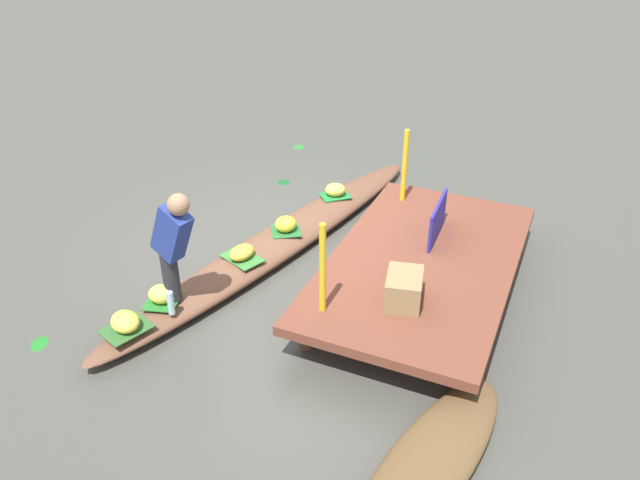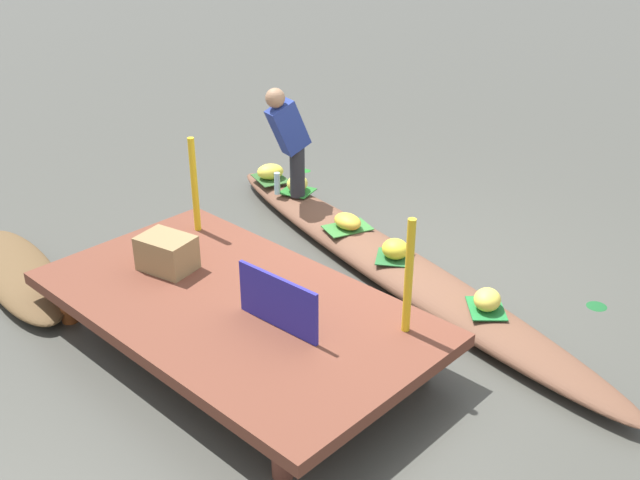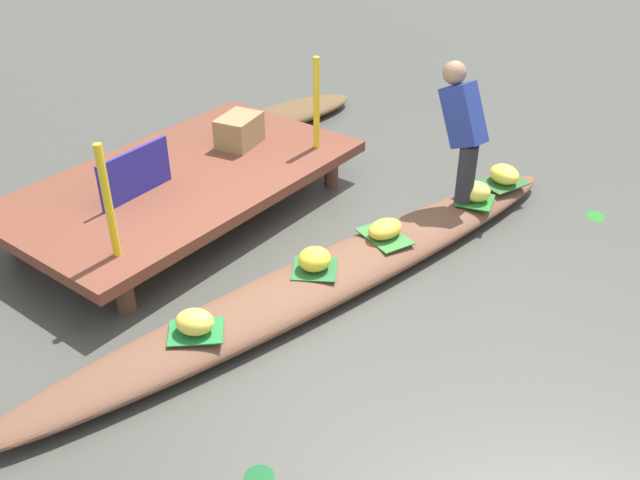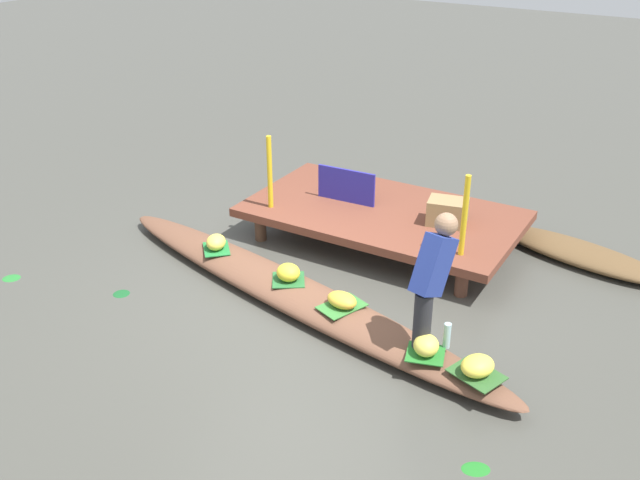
% 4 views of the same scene
% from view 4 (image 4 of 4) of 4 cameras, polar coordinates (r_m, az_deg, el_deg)
% --- Properties ---
extents(canal_water, '(40.00, 40.00, 0.00)m').
position_cam_4_polar(canal_water, '(7.42, -2.28, -4.94)').
color(canal_water, '#46463F').
rests_on(canal_water, ground).
extents(dock_platform, '(3.20, 1.80, 0.41)m').
position_cam_4_polar(dock_platform, '(8.52, 5.04, 2.06)').
color(dock_platform, brown).
rests_on(dock_platform, ground).
extents(vendor_boat, '(5.42, 1.80, 0.22)m').
position_cam_4_polar(vendor_boat, '(7.37, -2.29, -4.23)').
color(vendor_boat, brown).
rests_on(vendor_boat, ground).
extents(moored_boat, '(2.13, 1.03, 0.18)m').
position_cam_4_polar(moored_boat, '(8.68, 20.14, -1.01)').
color(moored_boat, brown).
rests_on(moored_boat, ground).
extents(leaf_mat_0, '(0.50, 0.44, 0.01)m').
position_cam_4_polar(leaf_mat_0, '(6.19, 12.44, -10.44)').
color(leaf_mat_0, '#305E2A').
rests_on(leaf_mat_0, vendor_boat).
extents(banana_bunch_0, '(0.36, 0.38, 0.17)m').
position_cam_4_polar(banana_bunch_0, '(6.14, 12.52, -9.82)').
color(banana_bunch_0, '#F9E24A').
rests_on(banana_bunch_0, vendor_boat).
extents(leaf_mat_1, '(0.43, 0.52, 0.01)m').
position_cam_4_polar(leaf_mat_1, '(6.93, 1.76, -5.32)').
color(leaf_mat_1, '#367933').
rests_on(leaf_mat_1, vendor_boat).
extents(banana_bunch_1, '(0.35, 0.28, 0.14)m').
position_cam_4_polar(banana_bunch_1, '(6.89, 1.77, -4.83)').
color(banana_bunch_1, gold).
rests_on(banana_bunch_1, vendor_boat).
extents(leaf_mat_2, '(0.46, 0.46, 0.01)m').
position_cam_4_polar(leaf_mat_2, '(7.37, -2.54, -3.20)').
color(leaf_mat_2, '#266430').
rests_on(leaf_mat_2, vendor_boat).
extents(banana_bunch_2, '(0.33, 0.32, 0.18)m').
position_cam_4_polar(banana_bunch_2, '(7.32, -2.56, -2.61)').
color(banana_bunch_2, yellow).
rests_on(banana_bunch_2, vendor_boat).
extents(leaf_mat_3, '(0.45, 0.46, 0.01)m').
position_cam_4_polar(leaf_mat_3, '(8.05, -8.30, -0.69)').
color(leaf_mat_3, '#207635').
rests_on(leaf_mat_3, vendor_boat).
extents(banana_bunch_3, '(0.31, 0.33, 0.17)m').
position_cam_4_polar(banana_bunch_3, '(8.02, -8.34, -0.17)').
color(banana_bunch_3, '#F3D74F').
rests_on(banana_bunch_3, vendor_boat).
extents(leaf_mat_4, '(0.40, 0.39, 0.01)m').
position_cam_4_polar(leaf_mat_4, '(6.34, 8.45, -9.00)').
color(leaf_mat_4, '#247028').
rests_on(leaf_mat_4, vendor_boat).
extents(banana_bunch_4, '(0.29, 0.31, 0.18)m').
position_cam_4_polar(banana_bunch_4, '(6.29, 8.51, -8.35)').
color(banana_bunch_4, '#EBD854').
rests_on(banana_bunch_4, vendor_boat).
extents(vendor_person, '(0.28, 0.49, 1.22)m').
position_cam_4_polar(vendor_person, '(6.13, 8.99, -2.78)').
color(vendor_person, '#28282D').
rests_on(vendor_person, vendor_boat).
extents(water_bottle, '(0.06, 0.06, 0.24)m').
position_cam_4_polar(water_bottle, '(6.40, 10.14, -7.55)').
color(water_bottle, '#ADD5DF').
rests_on(water_bottle, vendor_boat).
extents(market_banner, '(0.75, 0.06, 0.41)m').
position_cam_4_polar(market_banner, '(8.62, 2.11, 4.38)').
color(market_banner, '#282695').
rests_on(market_banner, dock_platform).
extents(railing_post_west, '(0.06, 0.06, 0.89)m').
position_cam_4_polar(railing_post_west, '(8.40, -4.05, 5.44)').
color(railing_post_west, yellow).
rests_on(railing_post_west, dock_platform).
extents(railing_post_east, '(0.06, 0.06, 0.89)m').
position_cam_4_polar(railing_post_east, '(7.41, 11.51, 1.91)').
color(railing_post_east, yellow).
rests_on(railing_post_east, dock_platform).
extents(produce_crate, '(0.50, 0.41, 0.29)m').
position_cam_4_polar(produce_crate, '(8.19, 10.19, 2.23)').
color(produce_crate, '#91754B').
rests_on(produce_crate, dock_platform).
extents(drifting_plant_0, '(0.23, 0.23, 0.01)m').
position_cam_4_polar(drifting_plant_0, '(7.83, -15.64, -4.15)').
color(drifting_plant_0, '#185426').
rests_on(drifting_plant_0, ground).
extents(drifting_plant_1, '(0.26, 0.25, 0.01)m').
position_cam_4_polar(drifting_plant_1, '(8.54, -23.49, -2.81)').
color(drifting_plant_1, '#267930').
rests_on(drifting_plant_1, ground).
extents(drifting_plant_2, '(0.27, 0.25, 0.01)m').
position_cam_4_polar(drifting_plant_2, '(5.67, 12.38, -17.48)').
color(drifting_plant_2, '#207424').
rests_on(drifting_plant_2, ground).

